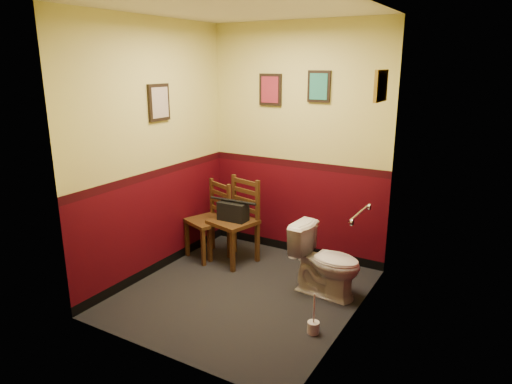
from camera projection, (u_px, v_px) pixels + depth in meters
floor at (244, 292)px, 4.63m from camera, size 2.20×2.40×0.00m
ceiling at (241, 8)px, 3.90m from camera, size 2.20×2.40×0.00m
wall_back at (297, 144)px, 5.26m from camera, size 2.20×0.00×2.70m
wall_front at (154, 193)px, 3.26m from camera, size 2.20×0.00×2.70m
wall_left at (154, 151)px, 4.79m from camera, size 0.00×2.40×2.70m
wall_right at (357, 176)px, 3.73m from camera, size 0.00×2.40×2.70m
grab_bar at (360, 214)px, 4.06m from camera, size 0.05×0.56×0.06m
framed_print_back_a at (270, 90)px, 5.25m from camera, size 0.28×0.04×0.36m
framed_print_back_b at (319, 86)px, 4.95m from camera, size 0.26×0.04×0.34m
framed_print_left at (159, 103)px, 4.73m from camera, size 0.04×0.30×0.38m
framed_print_right at (381, 86)px, 4.05m from camera, size 0.04×0.34×0.28m
toilet at (326, 262)px, 4.52m from camera, size 0.74×0.45×0.70m
toilet_brush at (313, 327)px, 3.92m from camera, size 0.10×0.10×0.38m
chair_left at (210, 220)px, 5.39m from camera, size 0.55×0.55×0.91m
chair_right at (236, 221)px, 5.26m from camera, size 0.55×0.55×0.98m
handbag at (233, 211)px, 5.19m from camera, size 0.34×0.18×0.25m
tp_stack at (298, 251)px, 5.42m from camera, size 0.26×0.13×0.22m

